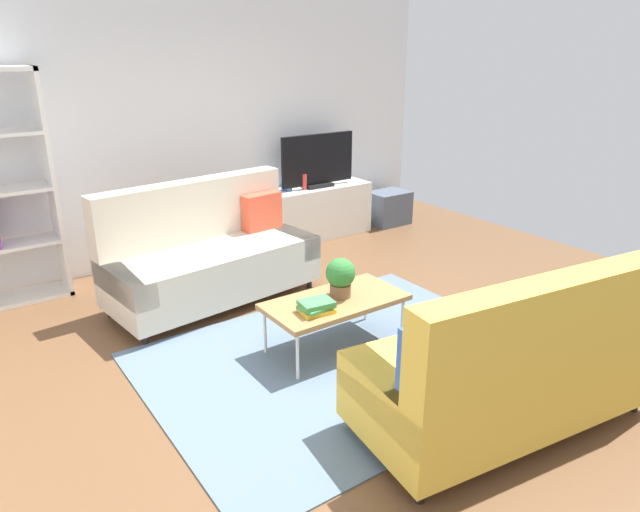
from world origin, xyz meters
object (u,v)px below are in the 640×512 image
Objects in this scene: coffee_table at (335,303)px; vase_0 at (274,187)px; storage_trunk at (388,208)px; bottle_0 at (304,182)px; potted_plant at (341,276)px; tv_console at (317,212)px; tv at (318,161)px; couch_green at (511,365)px; vase_1 at (287,185)px; table_book_0 at (316,310)px; couch_beige at (210,255)px.

coffee_table is 8.83× the size of vase_0.
bottle_0 is at bearing 177.37° from storage_trunk.
potted_plant is 2.52× the size of vase_0.
tv_console is 1.40× the size of tv.
couch_green is 1.81× the size of coffee_table.
vase_0 is (-0.58, 0.07, -0.25)m from tv.
vase_0 is at bearing 70.77° from potted_plant.
vase_1 is 0.21m from bottle_0.
tv reaches higher than couch_green.
table_book_0 is at bearing -121.81° from bottle_0.
coffee_table is at bearing 21.86° from table_book_0.
table_book_0 is (-0.52, 1.32, -0.01)m from couch_green.
storage_trunk is 3.44m from potted_plant.
tv is (0.00, -0.02, 0.63)m from tv_console.
tv_console is 4.47× the size of potted_plant.
couch_beige is 1.84m from vase_1.
vase_0 is 0.38m from bottle_0.
storage_trunk is 1.66× the size of potted_plant.
potted_plant is (-0.21, 1.44, 0.14)m from couch_green.
couch_green reaches higher than tv_console.
couch_green is at bearing -121.89° from storage_trunk.
couch_beige reaches higher than table_book_0.
vase_1 is (0.82, 3.88, 0.26)m from couch_green.
bottle_0 is (0.19, -0.09, 0.03)m from vase_1.
couch_green is 1.46m from potted_plant.
tv_console reaches higher than coffee_table.
potted_plant is at bearing -121.12° from tv.
vase_1 is at bearing 174.29° from storage_trunk.
tv is 3.09m from table_book_0.
couch_beige reaches higher than potted_plant.
potted_plant is at bearing -117.48° from bottle_0.
couch_beige is at bearing 95.57° from table_book_0.
tv reaches higher than coffee_table.
vase_1 is (1.49, 1.04, 0.26)m from couch_beige.
couch_beige is at bearing 110.74° from couch_green.
bottle_0 reaches higher than storage_trunk.
vase_0 is at bearing 173.12° from tv.
coffee_table is 0.79× the size of tv_console.
couch_green is at bearing -68.49° from table_book_0.
storage_trunk is at bearing -5.10° from vase_0.
table_book_0 is 1.81× the size of vase_1.
couch_beige is 10.66× the size of bottle_0.
couch_beige reaches higher than coffee_table.
storage_trunk is at bearing 42.16° from potted_plant.
vase_1 is at bearing 172.89° from tv_console.
tv_console is 2.80m from potted_plant.
tv_console is at bearing 58.21° from coffee_table.
potted_plant is at bearing 21.46° from table_book_0.
couch_green is 1.99× the size of tv.
storage_trunk is (2.32, 3.73, -0.23)m from couch_green.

